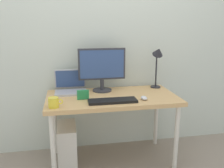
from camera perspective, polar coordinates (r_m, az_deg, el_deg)
name	(u,v)px	position (r m, az deg, el deg)	size (l,w,h in m)	color
ground_plane	(112,160)	(2.70, 0.00, -17.25)	(6.00, 6.00, 0.00)	gray
back_wall	(105,32)	(2.70, -1.56, 11.83)	(4.40, 0.04, 2.60)	silver
desk	(112,102)	(2.43, 0.00, -4.28)	(1.26, 0.66, 0.71)	tan
monitor	(102,67)	(2.53, -2.34, 3.91)	(0.49, 0.20, 0.45)	#333338
laptop	(71,87)	(2.57, -9.54, -0.59)	(0.32, 0.27, 0.23)	#B2B2B7
desk_lamp	(158,58)	(2.67, 10.54, 5.92)	(0.11, 0.16, 0.46)	#232328
keyboard	(113,101)	(2.22, 0.13, -3.91)	(0.44, 0.14, 0.02)	black
mouse	(144,98)	(2.31, 7.41, -3.23)	(0.06, 0.09, 0.03)	silver
coffee_mug	(54,102)	(2.14, -13.35, -4.17)	(0.12, 0.09, 0.09)	yellow
photo_frame	(83,95)	(2.30, -6.73, -2.48)	(0.11, 0.02, 0.09)	#268C4C
computer_tower	(67,145)	(2.58, -10.30, -13.73)	(0.18, 0.36, 0.42)	silver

